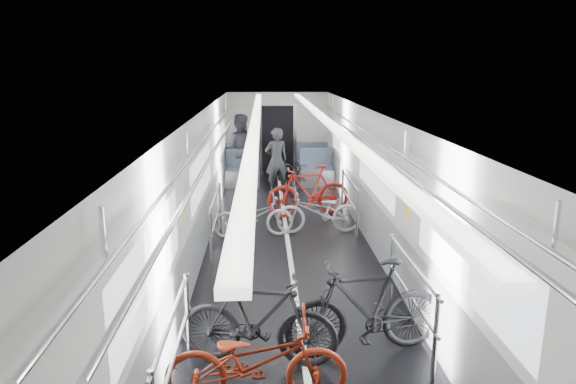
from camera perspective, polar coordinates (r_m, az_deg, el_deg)
name	(u,v)px	position (r m, az deg, el deg)	size (l,w,h in m)	color
car_shell	(285,169)	(10.47, -0.36, 2.62)	(3.02, 14.01, 2.41)	black
bike_left_near	(256,361)	(5.12, -3.56, -18.25)	(0.61, 1.74, 0.91)	maroon
bike_left_mid	(258,320)	(5.68, -3.35, -13.98)	(0.49, 1.74, 1.04)	black
bike_left_far	(253,216)	(9.73, -3.91, -2.69)	(0.54, 1.54, 0.81)	#B8B9BE
bike_right_near	(365,308)	(5.91, 8.60, -12.58)	(0.52, 1.85, 1.11)	black
bike_right_mid	(319,211)	(9.92, 3.45, -2.16)	(0.58, 1.66, 0.87)	#ABAAAF
bike_right_far	(308,191)	(11.00, 2.27, 0.11)	(0.52, 1.85, 1.11)	#A71D14
bike_aisle	(298,177)	(13.04, 1.13, 1.68)	(0.55, 1.57, 0.83)	black
person_standing	(276,160)	(13.04, -1.31, 3.54)	(0.61, 0.40, 1.66)	black
person_seated	(240,149)	(14.14, -5.37, 4.81)	(0.93, 0.72, 1.91)	#302E36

